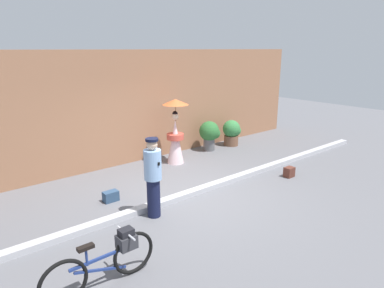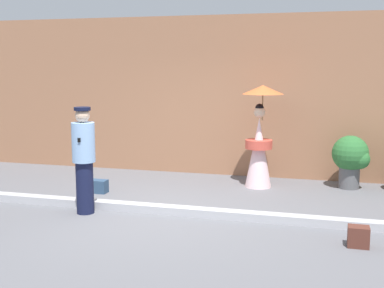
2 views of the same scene
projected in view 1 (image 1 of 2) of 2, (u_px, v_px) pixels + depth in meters
name	position (u px, v px, depth m)	size (l,w,h in m)	color
ground_plane	(190.00, 196.00, 7.66)	(30.00, 30.00, 0.00)	slate
building_wall	(120.00, 108.00, 9.53)	(14.00, 0.40, 3.19)	#9E6B4C
sidewalk_curb	(190.00, 193.00, 7.64)	(14.00, 0.20, 0.12)	#B2B2B7
bicycle_near_officer	(107.00, 259.00, 4.68)	(1.69, 0.48, 0.76)	black
person_officer	(153.00, 176.00, 6.51)	(0.34, 0.38, 1.60)	#141938
person_with_parasol	(175.00, 132.00, 9.65)	(0.74, 0.74, 1.86)	silver
potted_plant_by_door	(210.00, 133.00, 10.96)	(0.66, 0.65, 0.96)	#59595B
potted_plant_small	(232.00, 132.00, 11.55)	(0.61, 0.59, 0.88)	brown
backpack_on_pavement	(111.00, 196.00, 7.36)	(0.32, 0.20, 0.23)	navy
backpack_spare	(289.00, 172.00, 8.76)	(0.26, 0.20, 0.26)	#592D23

